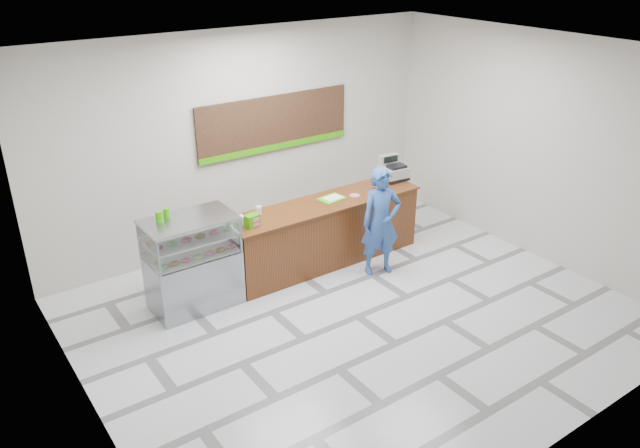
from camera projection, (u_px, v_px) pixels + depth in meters
floor at (358, 317)px, 8.51m from camera, size 7.00×7.00×0.00m
back_wall at (245, 140)px, 10.00m from camera, size 7.00×0.00×7.00m
ceiling at (366, 55)px, 7.04m from camera, size 7.00×7.00×0.00m
sales_counter at (325, 232)px, 9.73m from camera, size 3.26×0.76×1.03m
display_case at (193, 262)px, 8.50m from camera, size 1.22×0.72×1.33m
menu_board at (275, 124)px, 10.18m from camera, size 2.80×0.06×0.90m
cash_register at (392, 171)px, 10.36m from camera, size 0.46×0.48×0.39m
card_terminal at (376, 190)px, 9.90m from camera, size 0.11×0.16×0.04m
serving_tray at (332, 198)px, 9.62m from camera, size 0.42×0.32×0.02m
napkin_box at (239, 220)px, 8.77m from camera, size 0.14×0.14×0.11m
straw_cup at (259, 210)px, 9.06m from camera, size 0.09×0.09×0.13m
promo_box at (252, 221)px, 8.68m from camera, size 0.22×0.16×0.17m
donut_decal at (355, 195)px, 9.76m from camera, size 0.16×0.16×0.00m
green_cup_left at (159, 217)px, 8.10m from camera, size 0.10×0.10×0.15m
green_cup_right at (167, 213)px, 8.23m from camera, size 0.09×0.09×0.13m
customer at (381, 222)px, 9.32m from camera, size 0.71×0.57×1.68m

